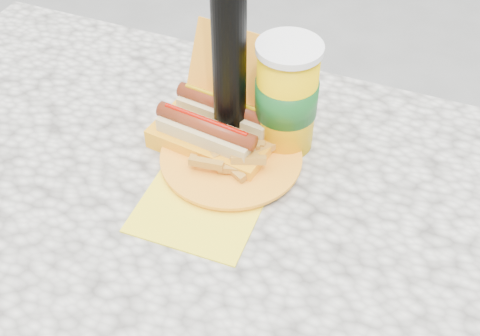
% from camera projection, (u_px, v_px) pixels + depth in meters
% --- Properties ---
extents(picnic_table, '(1.20, 0.80, 0.75)m').
position_uv_depth(picnic_table, '(192.00, 256.00, 0.94)').
color(picnic_table, beige).
rests_on(picnic_table, ground).
extents(hotdog_box, '(0.21, 0.20, 0.15)m').
position_uv_depth(hotdog_box, '(218.00, 125.00, 0.95)').
color(hotdog_box, orange).
rests_on(hotdog_box, picnic_table).
extents(fries_plate, '(0.22, 0.30, 0.04)m').
position_uv_depth(fries_plate, '(228.00, 159.00, 0.92)').
color(fries_plate, yellow).
rests_on(fries_plate, picnic_table).
extents(soda_cup, '(0.10, 0.10, 0.18)m').
position_uv_depth(soda_cup, '(286.00, 97.00, 0.90)').
color(soda_cup, '#FFC100').
rests_on(soda_cup, picnic_table).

